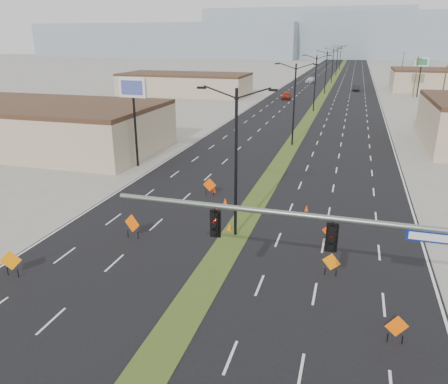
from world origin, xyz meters
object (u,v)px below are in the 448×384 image
(cone_2, at_px, (307,208))
(streetlight_5, at_px, (337,60))
(streetlight_0, at_px, (236,159))
(cone_3, at_px, (214,189))
(signal_mast, at_px, (378,254))
(construction_sign_5, at_px, (330,232))
(pole_sign_west, at_px, (133,95))
(streetlight_2, at_px, (315,81))
(construction_sign_3, at_px, (331,263))
(car_left, at_px, (286,95))
(car_mid, at_px, (356,88))
(streetlight_1, at_px, (294,102))
(cone_1, at_px, (225,201))
(pole_sign_east_far, at_px, (421,65))
(streetlight_3, at_px, (326,71))
(construction_sign_2, at_px, (210,185))
(construction_sign_0, at_px, (11,261))
(car_far, at_px, (310,80))
(streetlight_4, at_px, (333,64))
(construction_sign_1, at_px, (132,224))
(cone_0, at_px, (229,227))
(construction_sign_4, at_px, (397,327))

(cone_2, bearing_deg, streetlight_5, 91.82)
(streetlight_0, height_order, cone_3, streetlight_0)
(signal_mast, bearing_deg, construction_sign_5, 102.09)
(pole_sign_west, bearing_deg, streetlight_2, 74.27)
(construction_sign_3, distance_m, cone_3, 15.98)
(car_left, height_order, car_mid, car_left)
(construction_sign_3, xyz_separation_m, construction_sign_5, (-0.36, 4.24, -0.01))
(car_mid, bearing_deg, streetlight_1, -98.75)
(signal_mast, relative_size, car_mid, 3.50)
(cone_1, bearing_deg, pole_sign_east_far, 73.46)
(streetlight_3, height_order, construction_sign_5, streetlight_3)
(construction_sign_2, xyz_separation_m, pole_sign_east_far, (25.08, 76.33, 6.17))
(streetlight_0, height_order, car_mid, streetlight_0)
(pole_sign_west, bearing_deg, streetlight_3, 81.52)
(car_mid, bearing_deg, streetlight_5, 96.45)
(construction_sign_5, bearing_deg, construction_sign_0, -130.50)
(cone_3, height_order, pole_sign_east_far, pole_sign_east_far)
(streetlight_0, bearing_deg, car_left, 95.96)
(streetlight_1, distance_m, construction_sign_3, 32.81)
(streetlight_0, bearing_deg, construction_sign_0, -140.18)
(cone_3, relative_size, pole_sign_east_far, 0.06)
(car_far, distance_m, pole_sign_west, 97.51)
(streetlight_4, height_order, car_mid, streetlight_4)
(streetlight_3, relative_size, streetlight_5, 1.00)
(streetlight_4, xyz_separation_m, construction_sign_2, (-4.21, -104.87, -4.50))
(construction_sign_1, distance_m, cone_1, 8.99)
(construction_sign_5, height_order, pole_sign_west, pole_sign_west)
(cone_1, bearing_deg, construction_sign_0, -120.51)
(cone_0, bearing_deg, streetlight_4, 89.70)
(car_left, bearing_deg, cone_2, -86.20)
(car_mid, xyz_separation_m, pole_sign_east_far, (13.59, -9.49, 6.31))
(car_far, bearing_deg, cone_1, -81.19)
(cone_2, height_order, pole_sign_west, pole_sign_west)
(streetlight_4, relative_size, construction_sign_0, 6.12)
(car_mid, relative_size, cone_2, 8.70)
(streetlight_0, height_order, car_far, streetlight_0)
(construction_sign_5, height_order, cone_1, construction_sign_5)
(car_far, height_order, construction_sign_1, construction_sign_1)
(construction_sign_2, bearing_deg, streetlight_1, 79.04)
(signal_mast, distance_m, streetlight_3, 94.39)
(streetlight_2, height_order, cone_0, streetlight_2)
(streetlight_2, height_order, pole_sign_east_far, streetlight_2)
(signal_mast, relative_size, cone_3, 30.33)
(signal_mast, height_order, streetlight_0, streetlight_0)
(pole_sign_east_far, bearing_deg, streetlight_4, 130.41)
(construction_sign_0, xyz_separation_m, construction_sign_4, (20.60, 0.00, -0.13))
(streetlight_2, relative_size, construction_sign_5, 7.11)
(construction_sign_5, bearing_deg, cone_2, 131.66)
(streetlight_0, distance_m, car_left, 72.31)
(streetlight_3, height_order, car_left, streetlight_3)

